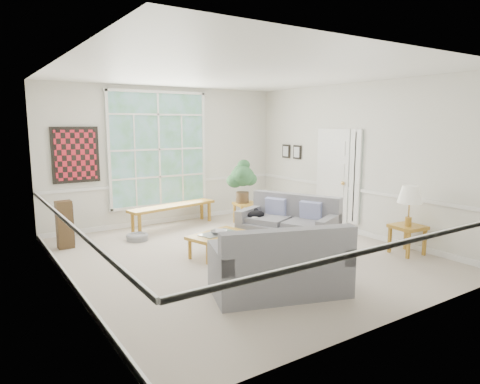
# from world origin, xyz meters

# --- Properties ---
(floor) EXTENTS (5.50, 6.00, 0.01)m
(floor) POSITION_xyz_m (0.00, 0.00, -0.01)
(floor) COLOR #AEA194
(floor) RESTS_ON ground
(ceiling) EXTENTS (5.50, 6.00, 0.02)m
(ceiling) POSITION_xyz_m (0.00, 0.00, 3.00)
(ceiling) COLOR white
(ceiling) RESTS_ON ground
(wall_back) EXTENTS (5.50, 0.02, 3.00)m
(wall_back) POSITION_xyz_m (0.00, 3.00, 1.50)
(wall_back) COLOR silver
(wall_back) RESTS_ON ground
(wall_front) EXTENTS (5.50, 0.02, 3.00)m
(wall_front) POSITION_xyz_m (0.00, -3.00, 1.50)
(wall_front) COLOR silver
(wall_front) RESTS_ON ground
(wall_left) EXTENTS (0.02, 6.00, 3.00)m
(wall_left) POSITION_xyz_m (-2.75, 0.00, 1.50)
(wall_left) COLOR silver
(wall_left) RESTS_ON ground
(wall_right) EXTENTS (0.02, 6.00, 3.00)m
(wall_right) POSITION_xyz_m (2.75, 0.00, 1.50)
(wall_right) COLOR silver
(wall_right) RESTS_ON ground
(window_back) EXTENTS (2.30, 0.08, 2.40)m
(window_back) POSITION_xyz_m (-0.20, 2.96, 1.65)
(window_back) COLOR white
(window_back) RESTS_ON wall_back
(entry_door) EXTENTS (0.08, 0.90, 2.10)m
(entry_door) POSITION_xyz_m (2.71, 0.60, 1.05)
(entry_door) COLOR white
(entry_door) RESTS_ON floor
(door_sidelight) EXTENTS (0.08, 0.26, 1.90)m
(door_sidelight) POSITION_xyz_m (2.71, -0.03, 1.15)
(door_sidelight) COLOR white
(door_sidelight) RESTS_ON wall_right
(wall_art) EXTENTS (0.90, 0.06, 1.10)m
(wall_art) POSITION_xyz_m (-1.95, 2.95, 1.60)
(wall_art) COLOR maroon
(wall_art) RESTS_ON wall_back
(wall_frame_near) EXTENTS (0.04, 0.26, 0.32)m
(wall_frame_near) POSITION_xyz_m (2.71, 1.75, 1.55)
(wall_frame_near) COLOR black
(wall_frame_near) RESTS_ON wall_right
(wall_frame_far) EXTENTS (0.04, 0.26, 0.32)m
(wall_frame_far) POSITION_xyz_m (2.71, 2.15, 1.55)
(wall_frame_far) COLOR black
(wall_frame_far) RESTS_ON wall_right
(loveseat_right) EXTENTS (1.52, 1.92, 0.92)m
(loveseat_right) POSITION_xyz_m (0.96, -0.06, 0.46)
(loveseat_right) COLOR slate
(loveseat_right) RESTS_ON floor
(loveseat_front) EXTENTS (1.94, 1.41, 0.94)m
(loveseat_front) POSITION_xyz_m (-0.48, -1.61, 0.47)
(loveseat_front) COLOR slate
(loveseat_front) RESTS_ON floor
(coffee_table) EXTENTS (1.12, 0.80, 0.38)m
(coffee_table) POSITION_xyz_m (-0.34, 0.22, 0.19)
(coffee_table) COLOR #A77726
(coffee_table) RESTS_ON floor
(pewter_bowl) EXTENTS (0.46, 0.46, 0.08)m
(pewter_bowl) POSITION_xyz_m (-0.35, 0.16, 0.42)
(pewter_bowl) COLOR #959499
(pewter_bowl) RESTS_ON coffee_table
(window_bench) EXTENTS (2.07, 0.76, 0.47)m
(window_bench) POSITION_xyz_m (-0.11, 2.51, 0.24)
(window_bench) COLOR #A77726
(window_bench) RESTS_ON floor
(end_table) EXTENTS (0.54, 0.54, 0.48)m
(end_table) POSITION_xyz_m (1.35, 1.85, 0.24)
(end_table) COLOR #A77726
(end_table) RESTS_ON floor
(houseplant) EXTENTS (0.77, 0.77, 0.97)m
(houseplant) POSITION_xyz_m (1.29, 1.91, 0.96)
(houseplant) COLOR #2B5831
(houseplant) RESTS_ON end_table
(side_table) EXTENTS (0.54, 0.54, 0.50)m
(side_table) POSITION_xyz_m (2.40, -1.50, 0.25)
(side_table) COLOR #A77726
(side_table) RESTS_ON floor
(table_lamp) EXTENTS (0.41, 0.41, 0.69)m
(table_lamp) POSITION_xyz_m (2.34, -1.54, 0.85)
(table_lamp) COLOR white
(table_lamp) RESTS_ON side_table
(pet_bed) EXTENTS (0.52, 0.52, 0.13)m
(pet_bed) POSITION_xyz_m (-1.15, 1.88, 0.06)
(pet_bed) COLOR gray
(pet_bed) RESTS_ON floor
(floor_speaker) EXTENTS (0.27, 0.22, 0.86)m
(floor_speaker) POSITION_xyz_m (-2.40, 2.09, 0.43)
(floor_speaker) COLOR #422F1A
(floor_speaker) RESTS_ON floor
(cat) EXTENTS (0.43, 0.39, 0.17)m
(cat) POSITION_xyz_m (0.62, 0.45, 0.56)
(cat) COLOR black
(cat) RESTS_ON loveseat_right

